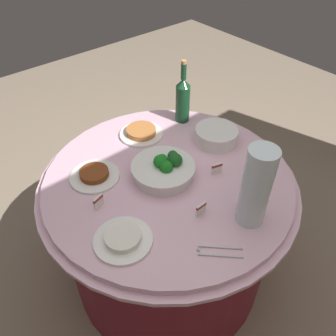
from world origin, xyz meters
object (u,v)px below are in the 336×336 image
object	(u,v)px
serving_tongs	(219,251)
label_placard_rear	(98,201)
food_plate_rice	(123,239)
food_plate_peanuts	(141,132)
plate_stack	(216,135)
label_placard_front	(201,209)
wine_bottle	(183,99)
label_placard_mid	(217,168)
food_plate_stir_fry	(94,175)
decorative_fruit_vase	(255,191)
broccoli_bowl	(164,169)

from	to	relation	value
serving_tongs	label_placard_rear	xyz separation A→B (m)	(0.21, -0.46, 0.03)
food_plate_rice	food_plate_peanuts	xyz separation A→B (m)	(-0.45, -0.48, 0.00)
plate_stack	label_placard_rear	world-z (taller)	plate_stack
label_placard_front	wine_bottle	bearing A→B (deg)	-125.74
food_plate_peanuts	label_placard_rear	bearing A→B (deg)	33.44
label_placard_front	food_plate_rice	bearing A→B (deg)	-16.03
label_placard_mid	label_placard_front	bearing A→B (deg)	29.71
wine_bottle	serving_tongs	distance (m)	0.86
food_plate_stir_fry	label_placard_front	xyz separation A→B (m)	(-0.21, 0.45, 0.02)
wine_bottle	label_placard_front	world-z (taller)	wine_bottle
wine_bottle	label_placard_front	bearing A→B (deg)	54.26
decorative_fruit_vase	food_plate_peanuts	size ratio (longest dim) A/B	1.55
food_plate_rice	label_placard_rear	size ratio (longest dim) A/B	4.00
food_plate_stir_fry	serving_tongs	bearing A→B (deg)	101.94
decorative_fruit_vase	serving_tongs	size ratio (longest dim) A/B	2.35
broccoli_bowl	label_placard_front	world-z (taller)	broccoli_bowl
serving_tongs	food_plate_stir_fry	bearing A→B (deg)	-78.06
decorative_fruit_vase	label_placard_mid	world-z (taller)	decorative_fruit_vase
broccoli_bowl	label_placard_front	bearing A→B (deg)	83.29
food_plate_peanuts	food_plate_rice	bearing A→B (deg)	47.21
food_plate_peanuts	label_placard_mid	bearing A→B (deg)	100.39
broccoli_bowl	serving_tongs	size ratio (longest dim) A/B	1.93
plate_stack	serving_tongs	size ratio (longest dim) A/B	1.45
label_placard_mid	label_placard_rear	size ratio (longest dim) A/B	1.00
wine_bottle	label_placard_rear	xyz separation A→B (m)	(0.68, 0.25, -0.10)
food_plate_peanuts	label_placard_front	distance (m)	0.59
broccoli_bowl	label_placard_rear	world-z (taller)	broccoli_bowl
food_plate_stir_fry	label_placard_mid	distance (m)	0.54
label_placard_rear	food_plate_stir_fry	bearing A→B (deg)	-115.65
broccoli_bowl	wine_bottle	xyz separation A→B (m)	(-0.36, -0.28, 0.09)
broccoli_bowl	decorative_fruit_vase	distance (m)	0.43
food_plate_stir_fry	label_placard_front	world-z (taller)	label_placard_front
food_plate_rice	food_plate_peanuts	bearing A→B (deg)	-132.79
plate_stack	wine_bottle	xyz separation A→B (m)	(0.00, -0.25, 0.09)
label_placard_mid	serving_tongs	bearing A→B (deg)	44.92
decorative_fruit_vase	label_placard_front	bearing A→B (deg)	-46.96
broccoli_bowl	plate_stack	xyz separation A→B (m)	(-0.36, -0.03, -0.01)
wine_bottle	label_placard_mid	size ratio (longest dim) A/B	6.11
serving_tongs	food_plate_rice	distance (m)	0.35
broccoli_bowl	wine_bottle	bearing A→B (deg)	-142.31
plate_stack	food_plate_peanuts	bearing A→B (deg)	-47.77
decorative_fruit_vase	serving_tongs	bearing A→B (deg)	8.88
wine_bottle	label_placard_front	distance (m)	0.68
label_placard_front	food_plate_peanuts	bearing A→B (deg)	-103.59
label_placard_front	label_placard_rear	size ratio (longest dim) A/B	1.00
food_plate_peanuts	label_placard_front	size ratio (longest dim) A/B	4.00
broccoli_bowl	food_plate_rice	xyz separation A→B (m)	(0.34, 0.18, -0.03)
plate_stack	food_plate_rice	world-z (taller)	plate_stack
food_plate_stir_fry	label_placard_mid	xyz separation A→B (m)	(-0.43, 0.33, 0.02)
decorative_fruit_vase	label_placard_rear	size ratio (longest dim) A/B	6.18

